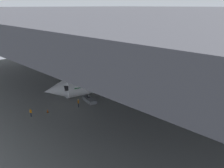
% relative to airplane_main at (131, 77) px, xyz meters
% --- Properties ---
extents(ground_plane, '(110.00, 110.00, 0.00)m').
position_rel_airplane_main_xyz_m(ground_plane, '(-1.81, -0.96, -3.62)').
color(ground_plane, slate).
extents(hangar_structure, '(121.00, 99.00, 18.69)m').
position_rel_airplane_main_xyz_m(hangar_structure, '(-1.89, 12.80, 14.43)').
color(hangar_structure, '#4C4F54').
rests_on(hangar_structure, ground_plane).
extents(airplane_main, '(39.00, 39.71, 12.39)m').
position_rel_airplane_main_xyz_m(airplane_main, '(0.00, 0.00, 0.00)').
color(airplane_main, white).
rests_on(airplane_main, ground_plane).
extents(boarding_stairs, '(4.60, 2.38, 4.85)m').
position_rel_airplane_main_xyz_m(boarding_stairs, '(-1.87, -10.92, -2.87)').
color(boarding_stairs, slate).
rests_on(boarding_stairs, ground_plane).
extents(crew_worker_near_nose, '(0.55, 0.24, 1.57)m').
position_rel_airplane_main_xyz_m(crew_worker_near_nose, '(-3.70, -23.05, -2.73)').
color(crew_worker_near_nose, '#232838').
rests_on(crew_worker_near_nose, ground_plane).
extents(crew_worker_by_stairs, '(0.44, 0.40, 1.73)m').
position_rel_airplane_main_xyz_m(crew_worker_by_stairs, '(-1.14, -14.31, -2.63)').
color(crew_worker_by_stairs, '#232838').
rests_on(crew_worker_by_stairs, ground_plane).
extents(airplane_distant, '(34.68, 34.15, 11.06)m').
position_rel_airplane_main_xyz_m(airplane_distant, '(-28.70, 30.13, -0.25)').
color(airplane_distant, white).
rests_on(airplane_distant, ground_plane).
extents(traffic_cone_orange, '(0.36, 0.36, 0.60)m').
position_rel_airplane_main_xyz_m(traffic_cone_orange, '(-3.20, -19.98, -3.33)').
color(traffic_cone_orange, black).
rests_on(traffic_cone_orange, ground_plane).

